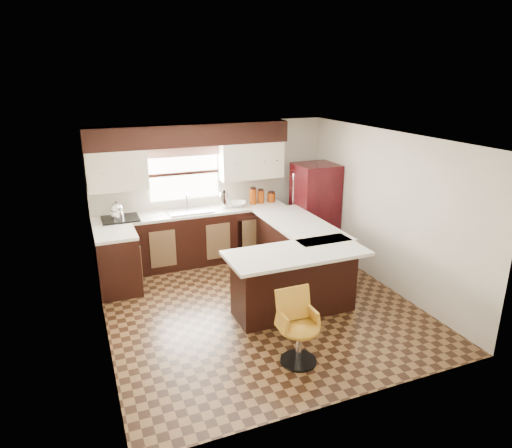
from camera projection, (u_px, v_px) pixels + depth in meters
name	position (u px, v px, depth m)	size (l,w,h in m)	color
floor	(259.00, 305.00, 6.59)	(4.40, 4.40, 0.00)	#49301A
ceiling	(259.00, 138.00, 5.83)	(4.40, 4.40, 0.00)	silver
wall_back	(212.00, 190.00, 8.15)	(4.40, 4.40, 0.00)	beige
wall_front	(349.00, 297.00, 4.28)	(4.40, 4.40, 0.00)	beige
wall_left	(98.00, 248.00, 5.46)	(4.40, 4.40, 0.00)	beige
wall_right	(386.00, 210.00, 6.96)	(4.40, 4.40, 0.00)	beige
base_cab_back	(194.00, 238.00, 7.96)	(3.30, 0.60, 0.90)	black
base_cab_left	(118.00, 263.00, 6.91)	(0.60, 0.70, 0.90)	black
counter_back	(193.00, 212.00, 7.81)	(3.30, 0.60, 0.04)	silver
counter_left	(115.00, 234.00, 6.76)	(0.60, 0.70, 0.04)	silver
soffit	(190.00, 135.00, 7.53)	(3.40, 0.35, 0.36)	black
upper_cab_left	(117.00, 170.00, 7.25)	(0.94, 0.35, 0.64)	beige
upper_cab_right	(251.00, 160.00, 8.07)	(1.14, 0.35, 0.64)	beige
window_pane	(184.00, 173.00, 7.84)	(1.20, 0.02, 0.90)	white
valance	(183.00, 151.00, 7.68)	(1.30, 0.06, 0.18)	#D19B93
sink	(190.00, 211.00, 7.76)	(0.75, 0.45, 0.03)	#B2B2B7
dishwasher	(253.00, 237.00, 8.07)	(0.58, 0.03, 0.78)	black
cooktop	(120.00, 219.00, 7.35)	(0.58, 0.50, 0.03)	black
peninsula_long	(296.00, 253.00, 7.32)	(0.60, 1.95, 0.90)	black
peninsula_return	(294.00, 283.00, 6.28)	(1.65, 0.60, 0.90)	black
counter_pen_long	(300.00, 224.00, 7.19)	(0.84, 1.95, 0.04)	silver
counter_pen_return	(297.00, 253.00, 6.04)	(1.89, 0.84, 0.04)	silver
refrigerator	(315.00, 209.00, 8.28)	(0.71, 0.69, 1.67)	#38090D
bar_chair	(299.00, 329.00, 5.17)	(0.46, 0.46, 0.87)	#BB8221
kettle	(117.00, 210.00, 7.29)	(0.21, 0.21, 0.28)	silver
percolator	(224.00, 200.00, 7.96)	(0.14, 0.14, 0.28)	silver
mixing_bowl	(237.00, 204.00, 8.08)	(0.31, 0.31, 0.08)	white
canister_large	(253.00, 197.00, 8.18)	(0.13, 0.13, 0.27)	#893408
canister_med	(261.00, 197.00, 8.24)	(0.12, 0.12, 0.23)	#893408
canister_small	(271.00, 198.00, 8.33)	(0.14, 0.14, 0.17)	#893408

